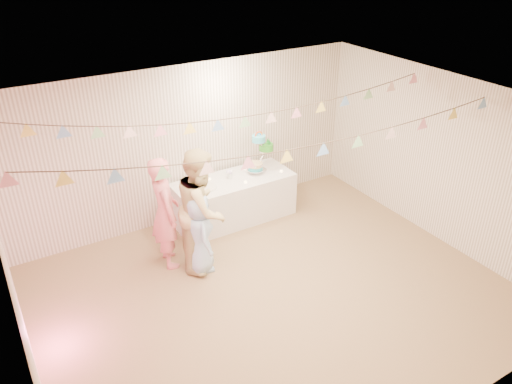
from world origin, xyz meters
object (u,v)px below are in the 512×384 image
person_adult_a (165,212)px  person_child (200,234)px  person_adult_b (202,209)px  cake_stand (261,152)px  table (234,199)px

person_adult_a → person_child: size_ratio=1.40×
person_adult_b → person_child: (-0.11, -0.14, -0.30)m
person_adult_b → cake_stand: bearing=-24.6°
cake_stand → person_adult_a: bearing=-162.0°
person_adult_a → person_child: (0.33, -0.40, -0.24)m
cake_stand → person_adult_b: size_ratio=0.37×
person_adult_b → person_child: 0.35m
cake_stand → person_adult_a: person_adult_a is taller
cake_stand → person_child: 2.01m
person_adult_b → person_child: bearing=174.6°
person_adult_a → person_child: 0.58m
person_adult_a → cake_stand: bearing=-65.5°
cake_stand → table: bearing=-174.8°
person_child → table: bearing=-39.0°
table → person_adult_b: person_adult_b is taller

